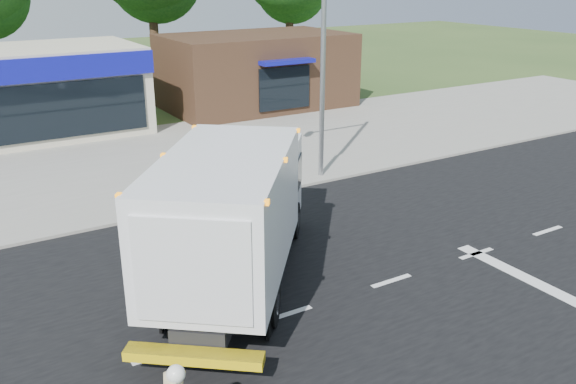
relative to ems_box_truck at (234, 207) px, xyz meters
name	(u,v)px	position (x,y,z in m)	size (l,w,h in m)	color
ground	(391,281)	(3.38, -1.83, -2.07)	(120.00, 120.00, 0.00)	#385123
road_asphalt	(391,281)	(3.38, -1.83, -2.06)	(60.00, 14.00, 0.02)	black
sidewalk	(242,185)	(3.38, 6.37, -2.01)	(60.00, 2.40, 0.12)	gray
parking_apron	(181,148)	(3.38, 12.17, -2.06)	(60.00, 9.00, 0.02)	gray
lane_markings	(471,290)	(4.73, -3.18, -2.05)	(55.20, 7.00, 0.01)	silver
ems_box_truck	(234,207)	(0.00, 0.00, 0.00)	(6.95, 7.89, 3.59)	black
brown_storefront	(257,71)	(10.38, 18.15, -0.07)	(10.00, 6.70, 4.00)	#382316
traffic_signal_pole	(308,44)	(5.73, 5.77, 2.86)	(3.51, 0.25, 8.00)	gray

